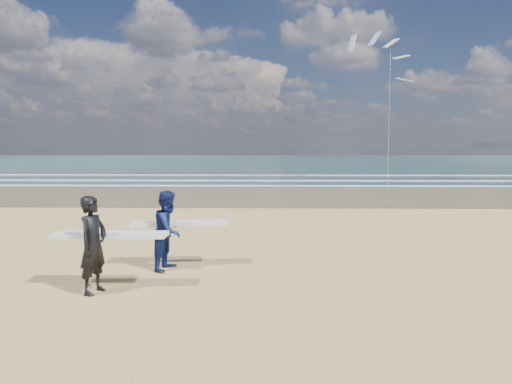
{
  "coord_description": "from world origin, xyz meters",
  "views": [
    {
      "loc": [
        3.73,
        -7.96,
        2.76
      ],
      "look_at": [
        3.42,
        6.0,
        1.34
      ],
      "focal_mm": 32.0,
      "sensor_mm": 36.0,
      "label": 1
    }
  ],
  "objects": [
    {
      "name": "surfer_far",
      "position": [
        1.58,
        2.04,
        0.89
      ],
      "size": [
        2.24,
        1.23,
        1.77
      ],
      "color": "#0D184B",
      "rests_on": "ground"
    },
    {
      "name": "kite_1",
      "position": [
        13.0,
        27.0,
        6.54
      ],
      "size": [
        5.89,
        4.75,
        11.81
      ],
      "color": "slate",
      "rests_on": "ground"
    },
    {
      "name": "foam_breakers",
      "position": [
        20.0,
        28.1,
        0.05
      ],
      "size": [
        220.0,
        11.7,
        0.05
      ],
      "color": "white",
      "rests_on": "ground"
    },
    {
      "name": "ocean",
      "position": [
        20.0,
        72.0,
        0.01
      ],
      "size": [
        220.0,
        100.0,
        0.02
      ],
      "primitive_type": "cube",
      "color": "#1B383C",
      "rests_on": "ground"
    },
    {
      "name": "surfer_near",
      "position": [
        0.53,
        0.37,
        0.94
      ],
      "size": [
        2.21,
        1.01,
        1.84
      ],
      "color": "black",
      "rests_on": "ground"
    }
  ]
}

